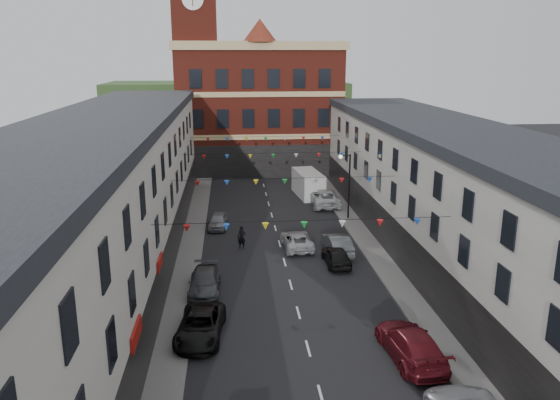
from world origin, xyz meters
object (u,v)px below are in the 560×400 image
object	(u,v)px
car_left_e	(218,221)
moving_car	(297,240)
car_left_d	(205,282)
car_right_f	(324,197)
street_lamp	(347,178)
car_right_d	(336,256)
car_right_e	(337,244)
car_left_c	(200,326)
white_van	(308,184)
pedestrian	(242,237)
car_right_c	(411,344)

from	to	relation	value
car_left_e	moving_car	xyz separation A→B (m)	(6.15, -5.67, 0.00)
car_left_d	car_right_f	bearing A→B (deg)	62.21
street_lamp	car_right_f	distance (m)	5.95
car_left_d	car_right_d	distance (m)	9.85
car_left_e	car_right_e	distance (m)	11.47
car_left_c	moving_car	size ratio (longest dim) A/B	1.07
car_left_c	white_van	bearing A→B (deg)	77.13
car_right_e	car_left_c	bearing A→B (deg)	47.29
car_left_d	white_van	bearing A→B (deg)	68.64
street_lamp	car_right_d	size ratio (longest dim) A/B	1.51
car_left_c	pedestrian	size ratio (longest dim) A/B	2.71
car_left_d	car_right_e	size ratio (longest dim) A/B	1.05
car_right_c	pedestrian	distance (m)	18.32
car_left_d	pedestrian	world-z (taller)	pedestrian
car_right_e	moving_car	size ratio (longest dim) A/B	0.96
street_lamp	white_van	world-z (taller)	street_lamp
street_lamp	car_right_d	bearing A→B (deg)	-105.17
street_lamp	moving_car	bearing A→B (deg)	-126.85
car_right_d	car_right_e	xyz separation A→B (m)	(0.51, 2.38, 0.06)
car_left_c	car_right_c	distance (m)	10.79
car_left_d	car_right_e	bearing A→B (deg)	34.05
car_right_c	pedestrian	xyz separation A→B (m)	(-7.86, 16.55, 0.12)
pedestrian	car_right_c	bearing A→B (deg)	-40.66
car_left_c	pedestrian	distance (m)	13.76
car_left_e	pedestrian	bearing A→B (deg)	-65.78
moving_car	white_van	distance (m)	16.28
car_right_f	white_van	size ratio (longest dim) A/B	0.99
car_left_e	car_right_e	bearing A→B (deg)	-33.31
car_right_e	pedestrian	distance (m)	7.30
car_right_d	moving_car	distance (m)	4.47
car_right_d	white_van	world-z (taller)	white_van
car_left_c	white_van	world-z (taller)	white_van
street_lamp	car_right_c	bearing A→B (deg)	-94.13
car_right_c	car_right_e	xyz separation A→B (m)	(-0.75, 14.88, -0.06)
car_right_f	moving_car	xyz separation A→B (m)	(-4.21, -12.03, -0.16)
car_left_d	car_right_f	size ratio (longest dim) A/B	0.81
car_right_f	car_right_e	bearing A→B (deg)	84.72
car_right_e	white_van	world-z (taller)	white_van
car_right_f	car_left_d	bearing A→B (deg)	61.25
car_right_c	car_right_f	distance (m)	28.35
car_right_c	moving_car	distance (m)	16.71
street_lamp	car_right_d	xyz separation A→B (m)	(-2.95, -10.88, -3.23)
moving_car	car_right_f	bearing A→B (deg)	-112.13
car_right_d	car_right_f	bearing A→B (deg)	-98.19
car_left_c	car_right_c	bearing A→B (deg)	-10.43
car_left_d	car_right_d	world-z (taller)	car_left_d
car_left_c	car_right_f	world-z (taller)	car_right_f
street_lamp	car_left_e	xyz separation A→B (m)	(-11.46, -1.41, -3.26)
street_lamp	car_right_e	size ratio (longest dim) A/B	1.35
car_left_c	pedestrian	xyz separation A→B (m)	(2.50, 13.53, 0.22)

